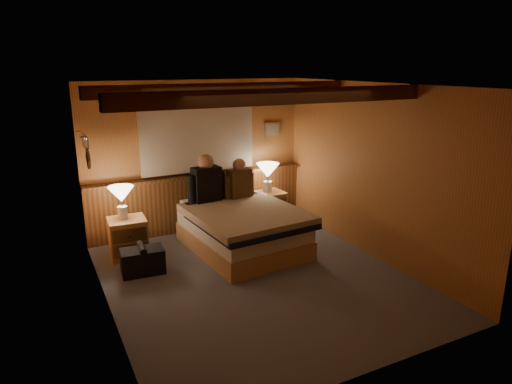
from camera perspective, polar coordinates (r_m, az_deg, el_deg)
floor at (r=5.92m, az=0.03°, el=-10.68°), size 4.20×4.20×0.00m
ceiling at (r=5.30m, az=0.04°, el=13.22°), size 4.20×4.20×0.00m
wall_back at (r=7.38m, az=-7.34°, el=4.42°), size 3.60×0.00×3.60m
wall_left at (r=4.98m, az=-18.81°, el=-1.86°), size 0.00×4.20×4.20m
wall_right at (r=6.48m, az=14.42°, el=2.46°), size 0.00×4.20×4.20m
wall_front at (r=3.83m, az=14.42°, el=-6.77°), size 3.60×0.00×3.60m
wainscot at (r=7.49m, az=-6.99°, el=-1.04°), size 3.60×0.23×0.94m
curtain_window at (r=7.25m, az=-7.24°, el=6.81°), size 2.18×0.09×1.11m
ceiling_beams at (r=5.44m, az=-0.69°, el=12.34°), size 3.60×1.65×0.16m
coat_rail at (r=6.42m, az=-20.56°, el=6.09°), size 0.05×0.55×0.24m
framed_print at (r=7.84m, az=2.04°, el=7.80°), size 0.30×0.04×0.25m
bed at (r=6.64m, az=-1.65°, el=-4.58°), size 1.57×1.95×0.63m
nightstand_left at (r=6.68m, az=-15.70°, el=-5.52°), size 0.53×0.49×0.55m
nightstand_right at (r=7.73m, az=1.55°, el=-1.99°), size 0.53×0.48×0.56m
lamp_left at (r=6.53m, az=-16.49°, el=-0.51°), size 0.35×0.35×0.46m
lamp_right at (r=7.54m, az=1.47°, el=2.50°), size 0.38×0.38×0.49m
person_left at (r=6.89m, az=-6.21°, el=1.30°), size 0.61×0.28×0.74m
person_right at (r=7.07m, az=-2.10°, el=1.36°), size 0.52×0.24×0.63m
duffel_bag at (r=6.16m, az=-13.99°, el=-8.32°), size 0.57×0.37×0.39m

